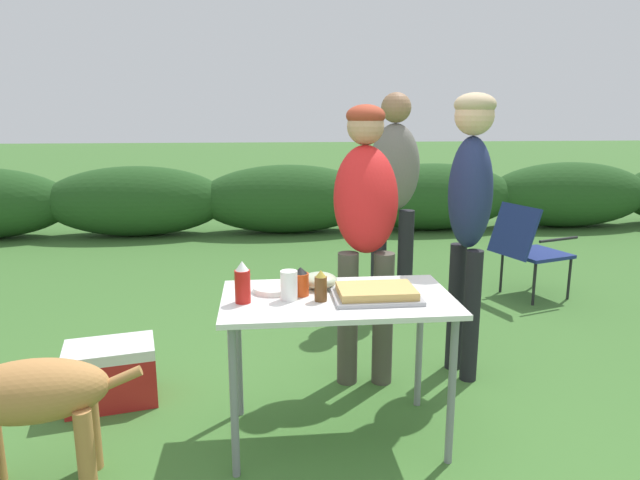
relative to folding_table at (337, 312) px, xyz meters
name	(u,v)px	position (x,y,z in m)	size (l,w,h in m)	color
ground_plane	(337,436)	(0.00, 0.00, -0.66)	(60.00, 60.00, 0.00)	#3D6B2D
shrub_hedge	(288,199)	(0.00, 5.09, -0.20)	(14.40, 0.90, 0.92)	#234C1E
folding_table	(337,312)	(0.00, 0.00, 0.00)	(1.10, 0.64, 0.74)	silver
food_tray	(376,293)	(0.18, -0.05, 0.10)	(0.41, 0.28, 0.06)	#9E9EA3
plate_stack	(274,289)	(-0.30, 0.11, 0.09)	(0.20, 0.20, 0.03)	white
mixing_bowl	(319,280)	(-0.07, 0.15, 0.12)	(0.18, 0.18, 0.08)	#ADBC99
paper_cup_stack	(289,285)	(-0.23, -0.02, 0.15)	(0.08, 0.08, 0.14)	white
ketchup_bottle	(243,283)	(-0.45, -0.04, 0.17)	(0.07, 0.07, 0.20)	red
hot_sauce_bottle	(301,282)	(-0.17, 0.04, 0.14)	(0.08, 0.08, 0.14)	#CC4214
beer_bottle	(321,286)	(-0.09, -0.06, 0.15)	(0.06, 0.06, 0.15)	brown
standing_person_in_gray_fleece	(366,212)	(0.26, 0.70, 0.36)	(0.43, 0.54, 1.65)	#4C473D
standing_person_in_dark_puffer	(470,200)	(0.86, 0.63, 0.44)	(0.29, 0.36, 1.71)	black
standing_person_with_beanie	(394,183)	(0.69, 1.83, 0.39)	(0.46, 0.38, 1.75)	black
dog	(17,397)	(-1.39, -0.27, -0.23)	(0.98, 0.36, 0.65)	#B27A42
camp_chair_green_behind_table	(528,246)	(1.95, 2.04, -0.20)	(0.70, 0.63, 0.83)	navy
cooler_box	(111,373)	(-1.21, 0.49, -0.49)	(0.54, 0.42, 0.34)	#B21E1E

